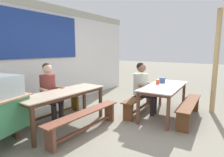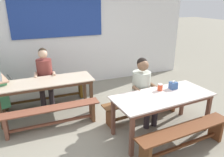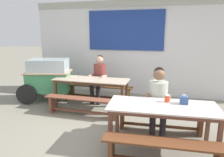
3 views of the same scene
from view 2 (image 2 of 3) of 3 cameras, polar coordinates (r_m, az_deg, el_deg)
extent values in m
plane|color=gray|center=(4.06, -0.16, -13.88)|extent=(40.00, 40.00, 0.00)
cube|color=silver|center=(5.94, -9.84, 10.60)|extent=(6.63, 0.12, 2.60)
cube|color=navy|center=(5.70, -14.21, 16.32)|extent=(2.26, 0.03, 1.16)
cube|color=#C2AF96|center=(4.50, -17.23, -0.77)|extent=(1.88, 0.65, 0.02)
cube|color=brown|center=(4.51, -17.18, -1.24)|extent=(1.80, 0.59, 0.06)
cube|color=brown|center=(5.02, -7.26, -2.68)|extent=(0.06, 0.06, 0.66)
cube|color=brown|center=(4.55, -5.51, -5.10)|extent=(0.06, 0.06, 0.66)
cube|color=brown|center=(4.92, -27.09, -5.40)|extent=(0.06, 0.06, 0.66)
cube|color=brown|center=(4.45, -27.49, -8.19)|extent=(0.06, 0.06, 0.66)
cube|color=silver|center=(3.79, 13.36, -4.48)|extent=(1.80, 0.87, 0.02)
cube|color=brown|center=(3.81, 13.31, -5.06)|extent=(1.71, 0.80, 0.06)
cube|color=brown|center=(4.66, 18.19, -5.52)|extent=(0.06, 0.06, 0.65)
cube|color=brown|center=(4.29, 23.98, -8.65)|extent=(0.06, 0.06, 0.65)
cube|color=brown|center=(3.82, 0.31, -10.47)|extent=(0.06, 0.06, 0.65)
cube|color=brown|center=(3.36, 5.27, -15.40)|extent=(0.06, 0.06, 0.65)
cube|color=#563717|center=(5.15, -17.53, -1.92)|extent=(1.91, 0.26, 0.03)
cube|color=#593A10|center=(5.34, -8.36, -2.78)|extent=(0.06, 0.22, 0.40)
cube|color=brown|center=(5.26, -26.39, -5.25)|extent=(0.06, 0.22, 0.40)
cube|color=#563717|center=(5.27, -17.17, -5.04)|extent=(1.63, 0.04, 0.04)
cube|color=brown|center=(4.10, -15.92, -7.65)|extent=(1.80, 0.26, 0.02)
cube|color=brown|center=(4.32, -5.30, -8.52)|extent=(0.06, 0.22, 0.40)
cube|color=brown|center=(4.22, -26.33, -11.56)|extent=(0.06, 0.22, 0.40)
cube|color=brown|center=(4.25, -15.51, -11.35)|extent=(1.52, 0.04, 0.04)
cube|color=brown|center=(4.34, 8.24, -5.45)|extent=(1.73, 0.39, 0.02)
cube|color=brown|center=(4.85, 15.39, -5.86)|extent=(0.08, 0.24, 0.40)
cube|color=brown|center=(4.11, -0.60, -10.13)|extent=(0.08, 0.24, 0.40)
cube|color=brown|center=(4.48, 8.04, -9.01)|extent=(1.43, 0.14, 0.04)
cube|color=brown|center=(3.57, 18.84, -12.54)|extent=(1.71, 0.40, 0.03)
cube|color=brown|center=(4.17, 25.83, -11.91)|extent=(0.08, 0.24, 0.39)
cube|color=brown|center=(3.30, 8.78, -19.22)|extent=(0.08, 0.24, 0.39)
cube|color=brown|center=(3.75, 18.29, -16.52)|extent=(1.41, 0.14, 0.04)
cylinder|color=#333333|center=(5.12, -26.65, -6.76)|extent=(0.05, 0.05, 0.27)
cylinder|color=#3F3F3F|center=(4.95, -24.99, -0.31)|extent=(0.24, 0.74, 0.04)
cylinder|color=#272026|center=(4.10, 9.21, -10.27)|extent=(0.11, 0.11, 0.42)
cylinder|color=#272026|center=(4.20, 11.23, -9.63)|extent=(0.11, 0.11, 0.42)
cylinder|color=#272026|center=(4.10, 7.96, -6.04)|extent=(0.16, 0.40, 0.13)
cylinder|color=#272026|center=(4.20, 9.99, -5.51)|extent=(0.16, 0.40, 0.13)
cylinder|color=#B3BBAA|center=(4.18, 7.77, -1.70)|extent=(0.35, 0.35, 0.53)
sphere|color=brown|center=(4.03, 8.20, 3.51)|extent=(0.21, 0.21, 0.21)
sphere|color=black|center=(4.04, 7.98, 4.13)|extent=(0.20, 0.20, 0.20)
cylinder|color=brown|center=(3.94, 6.92, -3.25)|extent=(0.10, 0.31, 0.11)
cylinder|color=brown|center=(4.16, 11.37, -2.22)|extent=(0.10, 0.31, 0.10)
cylinder|color=#2A2225|center=(4.92, -17.79, -5.58)|extent=(0.11, 0.11, 0.42)
cylinder|color=#2A2225|center=(4.91, -15.69, -5.38)|extent=(0.11, 0.11, 0.42)
cylinder|color=#2A2225|center=(4.97, -18.10, -2.02)|extent=(0.17, 0.40, 0.13)
cylinder|color=#2A2225|center=(4.97, -16.04, -1.82)|extent=(0.17, 0.40, 0.13)
cylinder|color=brown|center=(5.04, -17.41, 1.70)|extent=(0.34, 0.34, 0.57)
sphere|color=tan|center=(4.91, -17.92, 6.22)|extent=(0.20, 0.20, 0.20)
sphere|color=#2D2319|center=(4.93, -17.96, 6.69)|extent=(0.18, 0.18, 0.18)
cylinder|color=tan|center=(4.88, -19.59, 0.70)|extent=(0.10, 0.31, 0.08)
cylinder|color=tan|center=(4.87, -15.18, 1.14)|extent=(0.10, 0.31, 0.10)
cube|color=#365892|center=(4.07, 15.94, -1.78)|extent=(0.13, 0.11, 0.13)
cube|color=white|center=(4.04, 16.05, -0.79)|extent=(0.05, 0.03, 0.02)
cylinder|color=#DC4829|center=(3.94, 12.64, -2.36)|extent=(0.09, 0.09, 0.11)
cylinder|color=white|center=(3.92, 12.71, -1.52)|extent=(0.08, 0.08, 0.02)
camera|label=1|loc=(2.61, -75.64, -11.86)|focal=29.56mm
camera|label=3|loc=(2.19, 76.72, -6.34)|focal=32.68mm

